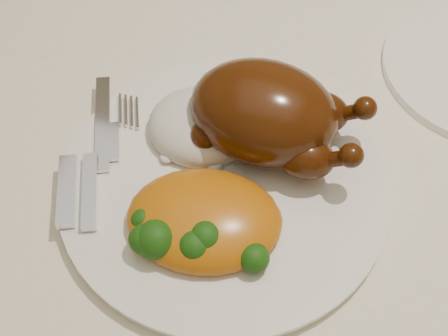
# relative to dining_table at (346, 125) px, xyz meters

# --- Properties ---
(floor) EXTENTS (4.00, 4.00, 0.00)m
(floor) POSITION_rel_dining_table_xyz_m (0.00, 0.00, -0.67)
(floor) COLOR brown
(floor) RESTS_ON ground
(dining_table) EXTENTS (1.60, 0.90, 0.76)m
(dining_table) POSITION_rel_dining_table_xyz_m (0.00, 0.00, 0.00)
(dining_table) COLOR brown
(dining_table) RESTS_ON floor
(tablecloth) EXTENTS (1.73, 1.03, 0.18)m
(tablecloth) POSITION_rel_dining_table_xyz_m (0.00, 0.00, 0.07)
(tablecloth) COLOR white
(tablecloth) RESTS_ON dining_table
(dinner_plate) EXTENTS (0.32, 0.32, 0.01)m
(dinner_plate) POSITION_rel_dining_table_xyz_m (-0.10, -0.20, 0.11)
(dinner_plate) COLOR white
(dinner_plate) RESTS_ON tablecloth
(roast_chicken) EXTENTS (0.18, 0.12, 0.09)m
(roast_chicken) POSITION_rel_dining_table_xyz_m (-0.08, -0.14, 0.16)
(roast_chicken) COLOR #482107
(roast_chicken) RESTS_ON dinner_plate
(rice_mound) EXTENTS (0.11, 0.10, 0.06)m
(rice_mound) POSITION_rel_dining_table_xyz_m (-0.14, -0.15, 0.13)
(rice_mound) COLOR white
(rice_mound) RESTS_ON dinner_plate
(mac_and_cheese) EXTENTS (0.16, 0.13, 0.05)m
(mac_and_cheese) POSITION_rel_dining_table_xyz_m (-0.11, -0.25, 0.13)
(mac_and_cheese) COLOR orange
(mac_and_cheese) RESTS_ON dinner_plate
(cutlery) EXTENTS (0.07, 0.19, 0.01)m
(cutlery) POSITION_rel_dining_table_xyz_m (-0.23, -0.22, 0.12)
(cutlery) COLOR silver
(cutlery) RESTS_ON dinner_plate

